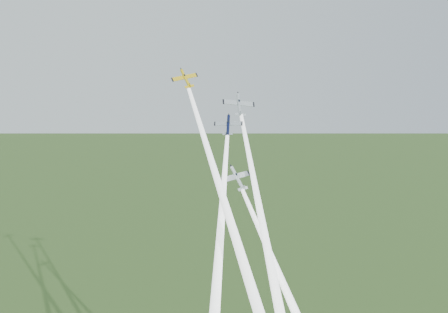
% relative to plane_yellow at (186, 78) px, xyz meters
% --- Properties ---
extents(plane_yellow, '(8.55, 6.23, 7.21)m').
position_rel_plane_yellow_xyz_m(plane_yellow, '(0.00, 0.00, 0.00)').
color(plane_yellow, yellow).
extents(smoke_trail_yellow, '(12.99, 47.90, 60.80)m').
position_rel_plane_yellow_xyz_m(smoke_trail_yellow, '(5.30, -24.49, -32.05)').
color(smoke_trail_yellow, white).
extents(plane_navy, '(8.56, 7.57, 6.47)m').
position_rel_plane_yellow_xyz_m(plane_navy, '(10.49, -1.53, -11.64)').
color(plane_navy, '#0C1236').
extents(smoke_trail_navy, '(16.37, 36.85, 48.00)m').
position_rel_plane_yellow_xyz_m(smoke_trail_navy, '(3.31, -20.25, -37.29)').
color(smoke_trail_navy, white).
extents(plane_silver_right, '(9.42, 6.45, 8.43)m').
position_rel_plane_yellow_xyz_m(plane_silver_right, '(14.59, 2.76, -6.83)').
color(plane_silver_right, silver).
extents(smoke_trail_silver_right, '(3.55, 48.38, 60.74)m').
position_rel_plane_yellow_xyz_m(smoke_trail_silver_right, '(14.21, -22.28, -38.86)').
color(smoke_trail_silver_right, white).
extents(plane_silver_low, '(10.52, 8.52, 8.16)m').
position_rel_plane_yellow_xyz_m(plane_silver_low, '(10.84, -8.70, -23.95)').
color(plane_silver_low, silver).
extents(smoke_trail_silver_low, '(16.95, 37.02, 48.43)m').
position_rel_plane_yellow_xyz_m(smoke_trail_silver_low, '(18.32, -27.49, -49.82)').
color(smoke_trail_silver_low, white).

